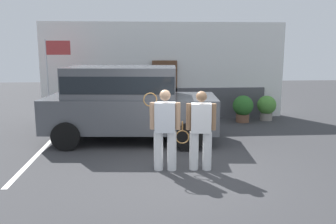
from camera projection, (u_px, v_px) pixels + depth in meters
name	position (u px, v px, depth m)	size (l,w,h in m)	color
ground_plane	(183.00, 171.00, 7.35)	(40.00, 40.00, 0.00)	#38383A
parking_stripe_0	(38.00, 154.00, 8.57)	(0.12, 4.40, 0.01)	silver
house_frontage	(164.00, 73.00, 12.85)	(8.82, 0.40, 3.45)	white
parked_suv	(127.00, 100.00, 9.60)	(4.75, 2.48, 2.05)	#4C4F54
tennis_player_man	(165.00, 129.00, 7.30)	(0.76, 0.32, 1.71)	white
tennis_player_woman	(201.00, 130.00, 7.33)	(0.87, 0.31, 1.68)	white
potted_plant_by_porch	(243.00, 107.00, 12.18)	(0.71, 0.71, 0.93)	brown
potted_plant_secondary	(267.00, 107.00, 12.49)	(0.67, 0.67, 0.88)	gray
flag_pole	(53.00, 66.00, 11.41)	(0.80, 0.08, 2.83)	silver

